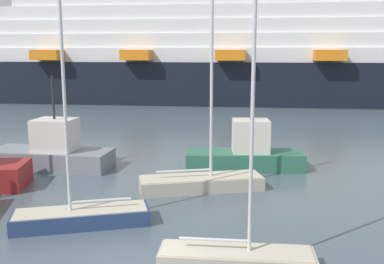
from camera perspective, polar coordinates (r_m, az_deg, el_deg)
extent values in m
cube|color=#BCB29E|center=(21.69, 1.20, -6.62)|extent=(6.19, 3.25, 0.65)
cube|color=beige|center=(21.60, 1.20, -5.75)|extent=(5.92, 3.06, 0.04)
cylinder|color=silver|center=(20.92, 2.53, 5.71)|extent=(0.14, 0.14, 8.64)
cylinder|color=silver|center=(21.35, -1.08, -5.02)|extent=(2.61, 0.86, 0.11)
cube|color=navy|center=(17.95, -14.03, -10.70)|extent=(5.36, 2.97, 0.61)
cube|color=beige|center=(17.83, -14.08, -9.72)|extent=(5.13, 2.80, 0.04)
cylinder|color=silver|center=(16.86, -16.18, 5.32)|extent=(0.12, 0.12, 9.37)
cylinder|color=silver|center=(17.71, -11.67, -8.63)|extent=(2.24, 0.82, 0.10)
cube|color=#BCB29E|center=(14.30, 5.73, -16.10)|extent=(4.81, 1.31, 0.59)
cube|color=beige|center=(14.16, 5.75, -14.97)|extent=(4.61, 1.21, 0.04)
cylinder|color=silver|center=(13.00, 7.75, 0.62)|extent=(0.12, 0.12, 7.78)
cylinder|color=silver|center=(14.04, 2.86, -13.68)|extent=(2.16, 0.10, 0.09)
cube|color=gray|center=(27.00, -17.72, -3.29)|extent=(7.20, 3.01, 1.04)
cube|color=silver|center=(26.55, -17.22, -0.33)|extent=(2.37, 2.07, 1.82)
cylinder|color=#262626|center=(26.26, -17.46, 4.26)|extent=(0.14, 0.14, 2.46)
cube|color=#2D6B51|center=(25.62, 6.75, -3.63)|extent=(6.82, 2.66, 1.00)
cube|color=silver|center=(25.35, 7.57, -0.50)|extent=(2.16, 1.78, 1.85)
cylinder|color=#262626|center=(25.05, 7.69, 4.21)|extent=(0.13, 0.13, 2.34)
sphere|color=red|center=(30.79, -15.00, -1.80)|extent=(0.74, 0.74, 0.74)
cylinder|color=black|center=(30.63, -15.07, -0.23)|extent=(0.06, 0.06, 0.97)
cube|color=black|center=(60.53, 10.62, 6.39)|extent=(97.84, 16.41, 5.36)
cube|color=white|center=(60.40, 10.74, 9.76)|extent=(90.00, 14.55, 1.75)
cube|color=white|center=(60.41, 10.79, 11.43)|extent=(84.60, 13.68, 1.75)
cube|color=white|center=(60.48, 10.85, 13.09)|extent=(79.20, 12.81, 1.75)
cube|color=white|center=(60.59, 10.91, 14.74)|extent=(73.80, 11.93, 1.75)
cube|color=white|center=(60.76, 10.97, 16.39)|extent=(68.40, 11.06, 1.75)
cube|color=orange|center=(58.72, -18.11, 9.43)|extent=(3.59, 2.83, 1.23)
cube|color=orange|center=(54.88, -7.15, 9.82)|extent=(3.59, 2.83, 1.23)
cube|color=orange|center=(53.24, 4.99, 9.85)|extent=(3.59, 2.83, 1.23)
cube|color=orange|center=(53.99, 17.30, 9.44)|extent=(3.59, 2.83, 1.23)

